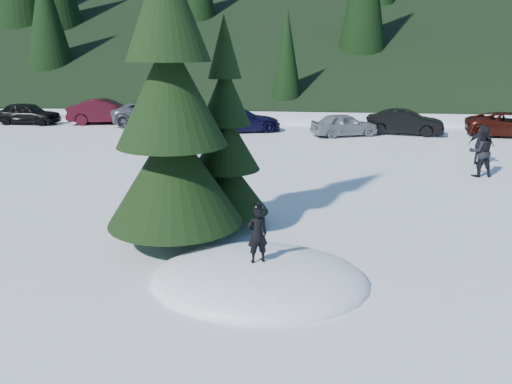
# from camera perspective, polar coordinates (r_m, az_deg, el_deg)

# --- Properties ---
(ground) EXTENTS (200.00, 200.00, 0.00)m
(ground) POSITION_cam_1_polar(r_m,az_deg,el_deg) (10.33, 0.38, -10.09)
(ground) COLOR white
(ground) RESTS_ON ground
(snow_mound) EXTENTS (4.48, 3.52, 0.96)m
(snow_mound) POSITION_cam_1_polar(r_m,az_deg,el_deg) (10.33, 0.38, -10.09)
(snow_mound) COLOR white
(snow_mound) RESTS_ON ground
(spruce_tall) EXTENTS (3.20, 3.20, 8.60)m
(spruce_tall) POSITION_cam_1_polar(r_m,az_deg,el_deg) (11.54, -9.71, 9.69)
(spruce_tall) COLOR black
(spruce_tall) RESTS_ON ground
(spruce_short) EXTENTS (2.20, 2.20, 5.37)m
(spruce_short) POSITION_cam_1_polar(r_m,az_deg,el_deg) (12.85, -3.45, 5.02)
(spruce_short) COLOR black
(spruce_short) RESTS_ON ground
(child_skier) EXTENTS (0.49, 0.42, 1.15)m
(child_skier) POSITION_cam_1_polar(r_m,az_deg,el_deg) (9.78, 0.16, -4.89)
(child_skier) COLOR black
(child_skier) RESTS_ON snow_mound
(adult_0) EXTENTS (0.99, 0.82, 1.85)m
(adult_0) POSITION_cam_1_polar(r_m,az_deg,el_deg) (20.13, 24.34, 4.21)
(adult_0) COLOR black
(adult_0) RESTS_ON ground
(adult_1) EXTENTS (1.04, 0.73, 1.64)m
(adult_1) POSITION_cam_1_polar(r_m,az_deg,el_deg) (22.24, 24.32, 4.93)
(adult_1) COLOR black
(adult_1) RESTS_ON ground
(car_0) EXTENTS (4.04, 1.73, 1.36)m
(car_0) POSITION_cam_1_polar(r_m,az_deg,el_deg) (34.85, -24.67, 8.18)
(car_0) COLOR black
(car_0) RESTS_ON ground
(car_1) EXTENTS (4.94, 2.79, 1.54)m
(car_1) POSITION_cam_1_polar(r_m,az_deg,el_deg) (33.31, -16.74, 8.81)
(car_1) COLOR #350911
(car_1) RESTS_ON ground
(car_2) EXTENTS (5.87, 3.51, 1.53)m
(car_2) POSITION_cam_1_polar(r_m,az_deg,el_deg) (31.81, -11.15, 8.86)
(car_2) COLOR #575960
(car_2) RESTS_ON ground
(car_3) EXTENTS (5.03, 3.36, 1.35)m
(car_3) POSITION_cam_1_polar(r_m,az_deg,el_deg) (28.70, -1.84, 8.23)
(car_3) COLOR black
(car_3) RESTS_ON ground
(car_4) EXTENTS (3.91, 2.73, 1.24)m
(car_4) POSITION_cam_1_polar(r_m,az_deg,el_deg) (27.68, 10.07, 7.58)
(car_4) COLOR gray
(car_4) RESTS_ON ground
(car_5) EXTENTS (4.35, 2.28, 1.36)m
(car_5) POSITION_cam_1_polar(r_m,az_deg,el_deg) (29.00, 16.64, 7.67)
(car_5) COLOR black
(car_5) RESTS_ON ground
(car_6) EXTENTS (4.96, 2.94, 1.29)m
(car_6) POSITION_cam_1_polar(r_m,az_deg,el_deg) (30.38, 27.15, 6.87)
(car_6) COLOR black
(car_6) RESTS_ON ground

